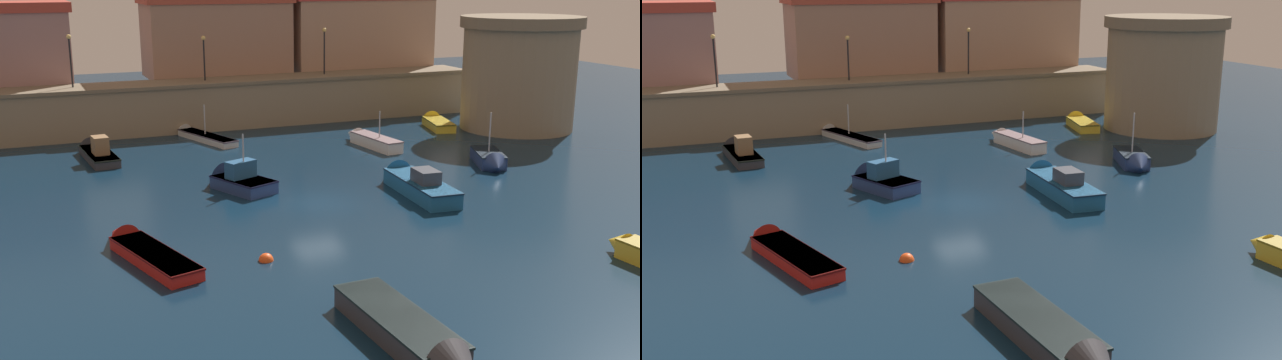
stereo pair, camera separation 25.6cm
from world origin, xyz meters
TOP-DOWN VIEW (x-y plane):
  - ground_plane at (0.00, 0.00)m, footprint 116.34×116.34m
  - quay_wall at (0.00, 21.20)m, footprint 42.89×3.91m
  - old_town_backdrop at (0.57, 25.59)m, footprint 42.19×5.51m
  - fortress_tower at (21.00, 12.07)m, footprint 8.85×8.85m
  - quay_lamp_0 at (-9.59, 21.20)m, footprint 0.32×0.32m
  - quay_lamp_1 at (-0.24, 21.20)m, footprint 0.32×0.32m
  - quay_lamp_2 at (9.34, 21.20)m, footprint 0.32×0.32m
  - moored_boat_0 at (-9.07, 14.51)m, footprint 2.01×6.69m
  - moored_boat_1 at (-9.45, -4.05)m, footprint 3.17×6.97m
  - moored_boat_2 at (12.33, 2.90)m, footprint 2.97×4.58m
  - moored_boat_4 at (-3.22, -15.37)m, footprint 1.93×7.07m
  - moored_boat_5 at (8.27, 10.86)m, footprint 1.82×6.00m
  - moored_boat_6 at (-3.07, 4.28)m, footprint 3.38×4.74m
  - moored_boat_7 at (5.47, 0.05)m, footprint 2.25×7.33m
  - moored_boat_9 at (15.82, 14.93)m, footprint 2.67×5.13m
  - moored_boat_10 at (-1.78, 17.50)m, footprint 3.33×7.31m
  - mooring_buoy_0 at (-4.97, -6.52)m, footprint 0.60×0.60m

SIDE VIEW (x-z plane):
  - ground_plane at x=0.00m, z-range 0.00..0.00m
  - mooring_buoy_0 at x=-4.97m, z-range -0.30..0.30m
  - moored_boat_10 at x=-1.78m, z-range -1.16..1.67m
  - moored_boat_1 at x=-9.45m, z-range -0.39..0.95m
  - moored_boat_9 at x=15.82m, z-range -0.37..1.04m
  - moored_boat_0 at x=-9.07m, z-range -0.64..1.43m
  - moored_boat_4 at x=-3.22m, z-range -0.40..1.22m
  - moored_boat_5 at x=8.27m, z-range -0.92..1.76m
  - moored_boat_2 at x=12.33m, z-range -1.32..2.17m
  - moored_boat_6 at x=-3.07m, z-range -1.35..2.28m
  - moored_boat_7 at x=5.47m, z-range -0.45..1.46m
  - quay_wall at x=0.00m, z-range 0.01..3.57m
  - fortress_tower at x=21.00m, z-range 0.06..8.28m
  - quay_lamp_1 at x=-0.24m, z-range 4.11..7.37m
  - quay_lamp_2 at x=9.34m, z-range 4.14..7.72m
  - quay_lamp_0 at x=-9.59m, z-range 4.14..7.75m
  - old_town_backdrop at x=0.57m, z-range 3.23..9.71m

